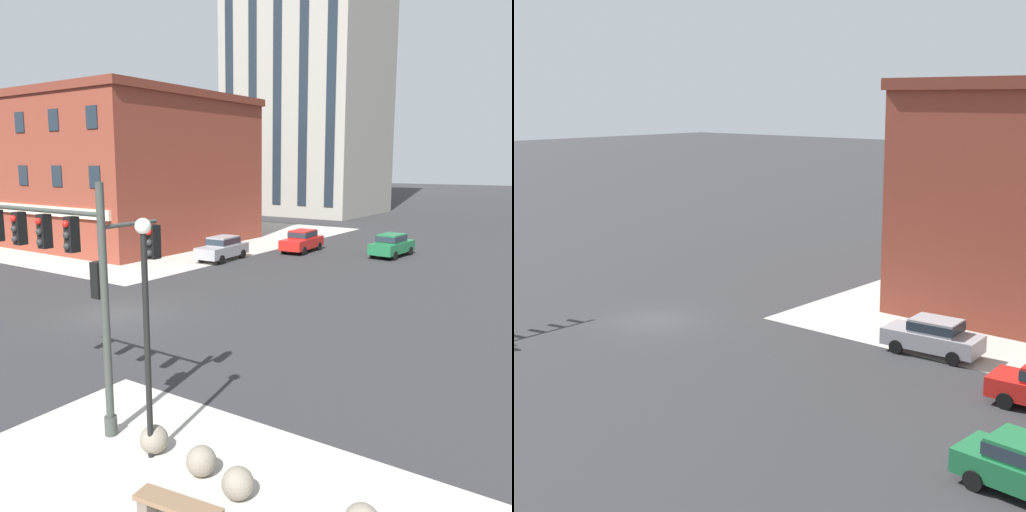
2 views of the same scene
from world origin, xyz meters
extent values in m
plane|color=#2D2D30|center=(0.00, 0.00, 0.00)|extent=(320.00, 320.00, 0.00)
cube|color=#B7B2A8|center=(-20.00, 20.00, 0.00)|extent=(32.00, 32.00, 0.02)
cylinder|color=#383D38|center=(8.41, -7.65, 0.25)|extent=(0.32, 0.32, 0.50)
cylinder|color=#383D38|center=(8.41, -7.65, 3.19)|extent=(0.20, 0.20, 6.38)
cylinder|color=#383D38|center=(5.81, -7.65, 5.61)|extent=(5.19, 0.12, 0.12)
cylinder|color=#383D38|center=(8.41, -6.75, 5.31)|extent=(0.11, 1.80, 0.11)
cube|color=black|center=(7.28, -7.65, 5.06)|extent=(0.28, 0.28, 0.90)
sphere|color=red|center=(7.28, -7.81, 5.34)|extent=(0.18, 0.18, 0.18)
sphere|color=#282828|center=(7.28, -7.81, 5.06)|extent=(0.18, 0.18, 0.18)
sphere|color=#282828|center=(7.28, -7.81, 4.78)|extent=(0.18, 0.18, 0.18)
cube|color=black|center=(6.15, -7.65, 5.06)|extent=(0.28, 0.28, 0.90)
sphere|color=red|center=(6.15, -7.81, 5.34)|extent=(0.18, 0.18, 0.18)
sphere|color=#282828|center=(6.15, -7.81, 5.06)|extent=(0.18, 0.18, 0.18)
sphere|color=#282828|center=(6.15, -7.81, 4.78)|extent=(0.18, 0.18, 0.18)
cube|color=black|center=(5.02, -7.65, 5.06)|extent=(0.28, 0.28, 0.90)
sphere|color=red|center=(5.02, -7.81, 5.34)|extent=(0.18, 0.18, 0.18)
sphere|color=#282828|center=(5.02, -7.81, 5.06)|extent=(0.18, 0.18, 0.18)
sphere|color=#282828|center=(5.02, -7.81, 4.78)|extent=(0.18, 0.18, 0.18)
cube|color=black|center=(8.21, -7.65, 4.01)|extent=(0.28, 0.28, 0.90)
sphere|color=red|center=(8.05, -7.65, 4.29)|extent=(0.18, 0.18, 0.18)
sphere|color=#282828|center=(8.05, -7.65, 4.01)|extent=(0.18, 0.18, 0.18)
sphere|color=#282828|center=(8.05, -7.65, 3.73)|extent=(0.18, 0.18, 0.18)
cube|color=black|center=(8.41, -5.95, 4.76)|extent=(0.28, 0.28, 0.90)
sphere|color=red|center=(8.41, -6.11, 5.04)|extent=(0.18, 0.18, 0.18)
sphere|color=#282828|center=(8.41, -6.11, 4.76)|extent=(0.18, 0.18, 0.18)
sphere|color=#282828|center=(8.41, -6.11, 4.48)|extent=(0.18, 0.18, 0.18)
sphere|color=gray|center=(9.93, -7.64, 0.34)|extent=(0.68, 0.68, 0.68)
sphere|color=gray|center=(11.46, -7.73, 0.34)|extent=(0.68, 0.68, 0.68)
sphere|color=gray|center=(12.63, -7.94, 0.34)|extent=(0.68, 0.68, 0.68)
cube|color=brown|center=(12.18, -9.26, 0.44)|extent=(1.85, 0.71, 0.10)
cube|color=#665B51|center=(11.48, -9.35, 0.20)|extent=(0.29, 0.44, 0.39)
cylinder|color=black|center=(10.00, -7.82, 2.64)|extent=(0.14, 0.14, 5.29)
sphere|color=white|center=(10.00, -7.82, 5.47)|extent=(0.36, 0.36, 0.36)
cube|color=#1E6B3D|center=(4.73, 21.87, 0.70)|extent=(2.05, 4.51, 0.76)
cube|color=#1E6B3D|center=(4.72, 21.72, 1.38)|extent=(1.64, 2.21, 0.60)
cube|color=#232D38|center=(4.72, 21.72, 1.38)|extent=(1.68, 2.30, 0.40)
cylinder|color=black|center=(3.99, 23.28, 0.32)|extent=(0.26, 0.65, 0.64)
cylinder|color=black|center=(5.65, 23.17, 0.32)|extent=(0.26, 0.65, 0.64)
cylinder|color=black|center=(3.80, 20.56, 0.32)|extent=(0.26, 0.65, 0.64)
cylinder|color=black|center=(5.47, 20.45, 0.32)|extent=(0.26, 0.65, 0.64)
cube|color=red|center=(-1.80, 19.95, 0.70)|extent=(2.04, 4.50, 0.76)
cube|color=red|center=(-1.81, 20.10, 1.38)|extent=(1.63, 2.20, 0.60)
cube|color=#232D38|center=(-1.81, 20.10, 1.38)|extent=(1.67, 2.29, 0.40)
cylinder|color=black|center=(-0.88, 18.64, 0.32)|extent=(0.26, 0.65, 0.64)
cylinder|color=black|center=(-2.55, 18.53, 0.32)|extent=(0.26, 0.65, 0.64)
cylinder|color=black|center=(-1.05, 21.36, 0.32)|extent=(0.26, 0.65, 0.64)
cylinder|color=black|center=(-2.72, 21.25, 0.32)|extent=(0.26, 0.65, 0.64)
cube|color=#99999E|center=(-4.62, 13.56, 0.70)|extent=(2.07, 4.52, 0.76)
cube|color=#99999E|center=(-4.63, 13.70, 1.38)|extent=(1.64, 2.21, 0.60)
cube|color=#232D38|center=(-4.63, 13.70, 1.38)|extent=(1.69, 2.30, 0.40)
cylinder|color=black|center=(-3.68, 12.25, 0.32)|extent=(0.27, 0.65, 0.64)
cylinder|color=black|center=(-5.35, 12.13, 0.32)|extent=(0.27, 0.65, 0.64)
cylinder|color=black|center=(-3.88, 14.98, 0.32)|extent=(0.27, 0.65, 0.64)
cylinder|color=black|center=(-5.55, 14.86, 0.32)|extent=(0.27, 0.65, 0.64)
cube|color=brown|center=(-21.39, 16.54, 5.88)|extent=(24.78, 17.07, 11.76)
cube|color=brown|center=(-21.39, 16.54, 12.06)|extent=(25.28, 17.42, 0.60)
cube|color=beige|center=(-21.39, 7.88, 3.33)|extent=(23.55, 0.24, 0.70)
cube|color=#1E2833|center=(-19.33, 7.96, 5.88)|extent=(1.10, 0.08, 1.50)
cube|color=#1E2833|center=(-15.20, 7.96, 5.88)|extent=(1.10, 0.08, 1.50)
cube|color=#1E2833|center=(-11.07, 7.96, 5.88)|extent=(1.10, 0.08, 1.50)
cube|color=#1E2833|center=(-19.33, 7.96, 9.80)|extent=(1.10, 0.08, 1.50)
cube|color=#1E2833|center=(-15.20, 7.96, 9.80)|extent=(1.10, 0.08, 1.50)
cube|color=#1E2833|center=(-11.07, 7.96, 9.80)|extent=(1.10, 0.08, 1.50)
camera|label=1|loc=(18.65, -16.03, 6.83)|focal=37.78mm
camera|label=2|loc=(24.98, 29.23, 11.34)|focal=53.30mm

